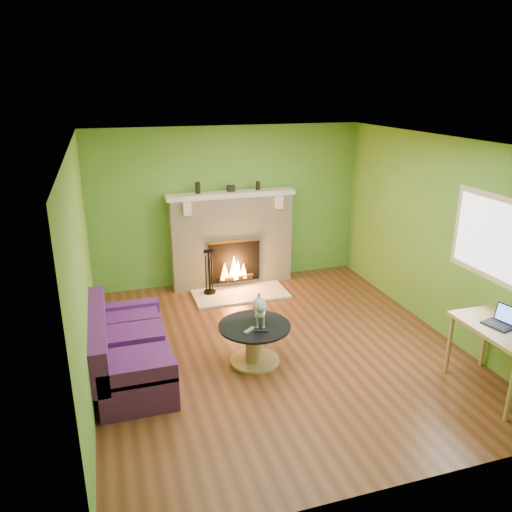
{
  "coord_description": "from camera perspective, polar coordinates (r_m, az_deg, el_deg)",
  "views": [
    {
      "loc": [
        -1.95,
        -5.34,
        3.21
      ],
      "look_at": [
        -0.17,
        0.4,
        1.13
      ],
      "focal_mm": 35.0,
      "sensor_mm": 36.0,
      "label": 1
    }
  ],
  "objects": [
    {
      "name": "wall_left",
      "position": [
        5.68,
        -19.23,
        -1.71
      ],
      "size": [
        0.0,
        5.0,
        5.0
      ],
      "primitive_type": "plane",
      "rotation": [
        1.57,
        0.0,
        1.57
      ],
      "color": "#538E2E",
      "rests_on": "floor"
    },
    {
      "name": "wall_right",
      "position": [
        7.06,
        20.15,
        2.16
      ],
      "size": [
        0.0,
        5.0,
        5.0
      ],
      "primitive_type": "plane",
      "rotation": [
        1.57,
        0.0,
        -1.57
      ],
      "color": "#538E2E",
      "rests_on": "floor"
    },
    {
      "name": "fire_tools",
      "position": [
        7.95,
        -5.37,
        -1.75
      ],
      "size": [
        0.2,
        0.2,
        0.73
      ],
      "primitive_type": null,
      "color": "black",
      "rests_on": "hearth"
    },
    {
      "name": "cat",
      "position": [
        5.98,
        0.42,
        -6.07
      ],
      "size": [
        0.35,
        0.61,
        0.36
      ],
      "primitive_type": null,
      "rotation": [
        0.0,
        0.0,
        -0.26
      ],
      "color": "slate",
      "rests_on": "coffee_table"
    },
    {
      "name": "sofa",
      "position": [
        6.03,
        -14.46,
        -10.38
      ],
      "size": [
        0.85,
        1.76,
        0.79
      ],
      "color": "#521B67",
      "rests_on": "floor"
    },
    {
      "name": "fireplace",
      "position": [
        8.27,
        -2.82,
        1.87
      ],
      "size": [
        2.1,
        0.46,
        1.58
      ],
      "color": "beige",
      "rests_on": "floor"
    },
    {
      "name": "mantel_vase_right",
      "position": [
        8.18,
        0.22,
        8.06
      ],
      "size": [
        0.07,
        0.07,
        0.14
      ],
      "primitive_type": "cylinder",
      "color": "black",
      "rests_on": "mantel"
    },
    {
      "name": "floor",
      "position": [
        6.53,
        2.5,
        -10.42
      ],
      "size": [
        5.0,
        5.0,
        0.0
      ],
      "primitive_type": "plane",
      "color": "#572C19",
      "rests_on": "ground"
    },
    {
      "name": "mantel_vase_left",
      "position": [
        7.95,
        -6.66,
        7.75
      ],
      "size": [
        0.08,
        0.08,
        0.18
      ],
      "primitive_type": "cylinder",
      "color": "black",
      "rests_on": "mantel"
    },
    {
      "name": "laptop",
      "position": [
        5.91,
        26.06,
        -6.24
      ],
      "size": [
        0.31,
        0.34,
        0.22
      ],
      "primitive_type": null,
      "rotation": [
        0.0,
        0.0,
        0.24
      ],
      "color": "black",
      "rests_on": "desk"
    },
    {
      "name": "mantel_box",
      "position": [
        8.07,
        -2.89,
        7.73
      ],
      "size": [
        0.12,
        0.08,
        0.1
      ],
      "primitive_type": "cube",
      "color": "black",
      "rests_on": "mantel"
    },
    {
      "name": "wall_back",
      "position": [
        8.3,
        -3.2,
        5.72
      ],
      "size": [
        5.0,
        0.0,
        5.0
      ],
      "primitive_type": "plane",
      "rotation": [
        1.57,
        0.0,
        0.0
      ],
      "color": "#538E2E",
      "rests_on": "floor"
    },
    {
      "name": "mantel",
      "position": [
        8.05,
        -2.87,
        7.06
      ],
      "size": [
        2.1,
        0.28,
        0.08
      ],
      "primitive_type": "cube",
      "color": "silver",
      "rests_on": "fireplace"
    },
    {
      "name": "wall_front",
      "position": [
        3.94,
        15.29,
        -10.69
      ],
      "size": [
        5.0,
        0.0,
        5.0
      ],
      "primitive_type": "plane",
      "rotation": [
        -1.57,
        0.0,
        0.0
      ],
      "color": "#538E2E",
      "rests_on": "floor"
    },
    {
      "name": "window_frame",
      "position": [
        6.33,
        25.14,
        2.0
      ],
      "size": [
        0.0,
        1.2,
        1.2
      ],
      "primitive_type": "plane",
      "rotation": [
        1.57,
        0.0,
        -1.57
      ],
      "color": "silver",
      "rests_on": "wall_right"
    },
    {
      "name": "remote_silver",
      "position": [
        5.86,
        -0.77,
        -8.46
      ],
      "size": [
        0.16,
        0.14,
        0.02
      ],
      "primitive_type": "cube",
      "rotation": [
        0.0,
        0.0,
        0.65
      ],
      "color": "gray",
      "rests_on": "coffee_table"
    },
    {
      "name": "window_pane",
      "position": [
        6.32,
        25.09,
        1.99
      ],
      "size": [
        0.0,
        1.06,
        1.06
      ],
      "primitive_type": "plane",
      "rotation": [
        1.57,
        0.0,
        -1.57
      ],
      "color": "white",
      "rests_on": "wall_right"
    },
    {
      "name": "ceiling",
      "position": [
        5.72,
        2.88,
        12.91
      ],
      "size": [
        5.0,
        5.0,
        0.0
      ],
      "primitive_type": "plane",
      "rotation": [
        3.14,
        0.0,
        0.0
      ],
      "color": "white",
      "rests_on": "wall_back"
    },
    {
      "name": "coffee_table",
      "position": [
        6.09,
        -0.17,
        -9.65
      ],
      "size": [
        0.87,
        0.87,
        0.49
      ],
      "color": "tan",
      "rests_on": "floor"
    },
    {
      "name": "desk",
      "position": [
        5.97,
        26.25,
        -8.15
      ],
      "size": [
        0.61,
        1.04,
        0.77
      ],
      "color": "tan",
      "rests_on": "floor"
    },
    {
      "name": "remote_black",
      "position": [
        5.85,
        0.54,
        -8.57
      ],
      "size": [
        0.17,
        0.08,
        0.02
      ],
      "primitive_type": "cube",
      "rotation": [
        0.0,
        0.0,
        -0.23
      ],
      "color": "black",
      "rests_on": "coffee_table"
    },
    {
      "name": "hearth",
      "position": [
        8.06,
        -1.81,
        -4.31
      ],
      "size": [
        1.5,
        0.75,
        0.03
      ],
      "primitive_type": "cube",
      "color": "beige",
      "rests_on": "floor"
    }
  ]
}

